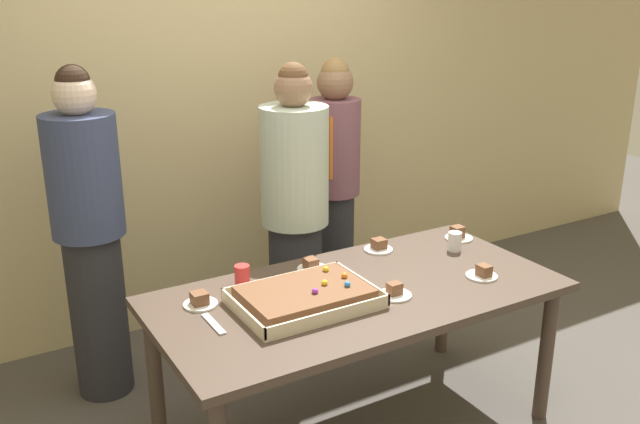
% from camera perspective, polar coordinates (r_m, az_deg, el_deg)
% --- Properties ---
extents(interior_back_panel, '(8.00, 0.12, 3.00)m').
position_cam_1_polar(interior_back_panel, '(4.33, -8.63, 10.62)').
color(interior_back_panel, '#CCB784').
rests_on(interior_back_panel, ground_plane).
extents(party_table, '(1.87, 0.92, 0.75)m').
position_cam_1_polar(party_table, '(3.21, 3.13, -7.76)').
color(party_table, '#47382D').
rests_on(party_table, ground_plane).
extents(sheet_cake, '(0.60, 0.43, 0.10)m').
position_cam_1_polar(sheet_cake, '(3.02, -1.26, -6.98)').
color(sheet_cake, beige).
rests_on(sheet_cake, party_table).
extents(plated_slice_near_left, '(0.15, 0.15, 0.06)m').
position_cam_1_polar(plated_slice_near_left, '(3.36, -0.68, -4.49)').
color(plated_slice_near_left, white).
rests_on(plated_slice_near_left, party_table).
extents(plated_slice_near_right, '(0.15, 0.15, 0.06)m').
position_cam_1_polar(plated_slice_near_right, '(3.62, 4.85, -2.86)').
color(plated_slice_near_right, white).
rests_on(plated_slice_near_right, party_table).
extents(plated_slice_far_left, '(0.15, 0.15, 0.06)m').
position_cam_1_polar(plated_slice_far_left, '(3.38, 13.23, -4.95)').
color(plated_slice_far_left, white).
rests_on(plated_slice_far_left, party_table).
extents(plated_slice_far_right, '(0.15, 0.15, 0.06)m').
position_cam_1_polar(plated_slice_far_right, '(3.06, -9.85, -7.23)').
color(plated_slice_far_right, white).
rests_on(plated_slice_far_right, party_table).
extents(plated_slice_center_front, '(0.15, 0.15, 0.07)m').
position_cam_1_polar(plated_slice_center_front, '(3.83, 11.29, -1.86)').
color(plated_slice_center_front, white).
rests_on(plated_slice_center_front, party_table).
extents(plated_slice_center_back, '(0.15, 0.15, 0.06)m').
position_cam_1_polar(plated_slice_center_back, '(3.12, 6.16, -6.59)').
color(plated_slice_center_back, white).
rests_on(plated_slice_center_back, party_table).
extents(drink_cup_nearest, '(0.07, 0.07, 0.10)m').
position_cam_1_polar(drink_cup_nearest, '(3.66, 11.02, -2.39)').
color(drink_cup_nearest, white).
rests_on(drink_cup_nearest, party_table).
extents(drink_cup_middle, '(0.07, 0.07, 0.10)m').
position_cam_1_polar(drink_cup_middle, '(3.21, -6.42, -5.23)').
color(drink_cup_middle, red).
rests_on(drink_cup_middle, party_table).
extents(cake_server_utensil, '(0.03, 0.20, 0.01)m').
position_cam_1_polar(cake_server_utensil, '(2.90, -8.76, -9.08)').
color(cake_server_utensil, silver).
rests_on(cake_server_utensil, party_table).
extents(person_serving_front, '(0.31, 0.31, 1.65)m').
position_cam_1_polar(person_serving_front, '(4.29, 1.19, 2.22)').
color(person_serving_front, '#28282D').
rests_on(person_serving_front, ground_plane).
extents(person_green_shirt_behind, '(0.37, 0.37, 1.69)m').
position_cam_1_polar(person_green_shirt_behind, '(3.80, -2.08, -0.16)').
color(person_green_shirt_behind, '#28282D').
rests_on(person_green_shirt_behind, ground_plane).
extents(person_striped_tie_right, '(0.36, 0.36, 1.72)m').
position_cam_1_polar(person_striped_tie_right, '(3.63, -18.41, -1.66)').
color(person_striped_tie_right, '#28282D').
rests_on(person_striped_tie_right, ground_plane).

